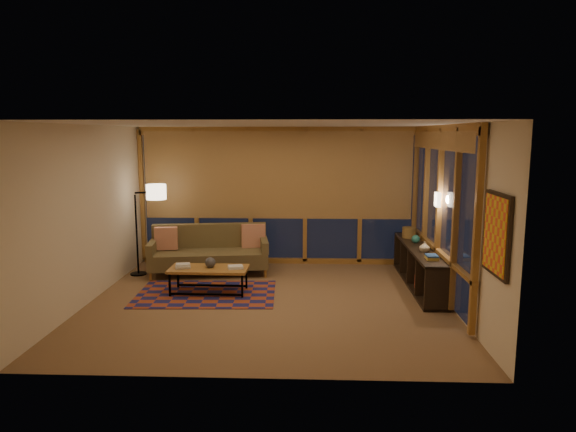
{
  "coord_description": "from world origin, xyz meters",
  "views": [
    {
      "loc": [
        0.61,
        -7.57,
        2.56
      ],
      "look_at": [
        0.28,
        0.6,
        1.25
      ],
      "focal_mm": 32.0,
      "sensor_mm": 36.0,
      "label": 1
    }
  ],
  "objects_px": {
    "floor_lamp": "(137,230)",
    "bookshelf": "(419,267)",
    "sofa": "(209,251)",
    "coffee_table": "(209,280)"
  },
  "relations": [
    {
      "from": "coffee_table",
      "to": "bookshelf",
      "type": "xyz_separation_m",
      "value": [
        3.49,
        0.54,
        0.12
      ]
    },
    {
      "from": "floor_lamp",
      "to": "bookshelf",
      "type": "distance_m",
      "value": 5.06
    },
    {
      "from": "sofa",
      "to": "floor_lamp",
      "type": "xyz_separation_m",
      "value": [
        -1.31,
        -0.09,
        0.39
      ]
    },
    {
      "from": "coffee_table",
      "to": "bookshelf",
      "type": "relative_size",
      "value": 0.47
    },
    {
      "from": "floor_lamp",
      "to": "bookshelf",
      "type": "xyz_separation_m",
      "value": [
        5.01,
        -0.52,
        -0.5
      ]
    },
    {
      "from": "floor_lamp",
      "to": "bookshelf",
      "type": "bearing_deg",
      "value": -34.62
    },
    {
      "from": "floor_lamp",
      "to": "bookshelf",
      "type": "height_order",
      "value": "floor_lamp"
    },
    {
      "from": "sofa",
      "to": "coffee_table",
      "type": "relative_size",
      "value": 1.69
    },
    {
      "from": "floor_lamp",
      "to": "sofa",
      "type": "bearing_deg",
      "value": -24.7
    },
    {
      "from": "sofa",
      "to": "bookshelf",
      "type": "xyz_separation_m",
      "value": [
        3.71,
        -0.61,
        -0.1
      ]
    }
  ]
}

